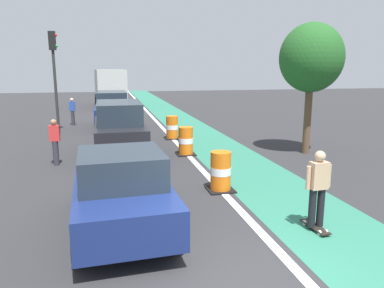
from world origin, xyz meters
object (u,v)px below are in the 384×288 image
parked_sedan_nearest (121,191)px  traffic_barrel_front (221,172)px  skateboarder_on_lane (318,188)px  traffic_barrel_back (172,128)px  parked_suv_third (112,109)px  traffic_barrel_mid (186,141)px  traffic_light_corner (54,64)px  street_tree_sidewalk (311,59)px  parked_suv_second (119,128)px  pedestrian_crossing (55,141)px  delivery_truck_down_block (109,86)px  pedestrian_waiting (72,111)px

parked_sedan_nearest → traffic_barrel_front: bearing=34.8°
skateboarder_on_lane → traffic_barrel_back: skateboarder_on_lane is taller
parked_suv_third → traffic_barrel_mid: parked_suv_third is taller
traffic_light_corner → street_tree_sidewalk: bearing=-34.4°
parked_suv_second → pedestrian_crossing: (-2.22, -1.27, -0.17)m
parked_suv_second → traffic_barrel_back: bearing=46.4°
parked_suv_third → delivery_truck_down_block: (-0.04, 11.99, 0.81)m
skateboarder_on_lane → traffic_barrel_mid: 7.35m
pedestrian_crossing → traffic_barrel_mid: bearing=6.6°
skateboarder_on_lane → pedestrian_crossing: size_ratio=1.05×
parked_sedan_nearest → traffic_barrel_back: parked_sedan_nearest is taller
pedestrian_crossing → pedestrian_waiting: same height
skateboarder_on_lane → parked_suv_second: (-3.72, 7.97, 0.12)m
delivery_truck_down_block → traffic_light_corner: 13.77m
skateboarder_on_lane → traffic_barrel_back: size_ratio=1.55×
traffic_barrel_back → traffic_light_corner: traffic_light_corner is taller
traffic_barrel_mid → delivery_truck_down_block: size_ratio=0.14×
parked_suv_third → parked_sedan_nearest: bearing=-90.0°
traffic_barrel_back → pedestrian_waiting: size_ratio=0.68×
parked_suv_second → pedestrian_crossing: bearing=-150.1°
traffic_barrel_front → pedestrian_crossing: pedestrian_crossing is taller
traffic_barrel_front → traffic_barrel_mid: same height
delivery_truck_down_block → traffic_barrel_front: bearing=-83.4°
traffic_light_corner → street_tree_sidewalk: traffic_light_corner is taller
parked_suv_second → traffic_light_corner: bearing=118.5°
parked_sedan_nearest → traffic_barrel_back: size_ratio=3.84×
parked_sedan_nearest → pedestrian_crossing: size_ratio=2.60×
traffic_barrel_back → skateboarder_on_lane: bearing=-83.7°
skateboarder_on_lane → delivery_truck_down_block: delivery_truck_down_block is taller
traffic_barrel_mid → traffic_barrel_back: bearing=89.2°
traffic_barrel_front → pedestrian_waiting: bearing=110.6°
pedestrian_waiting → street_tree_sidewalk: 13.99m
parked_suv_second → traffic_barrel_front: 5.74m
parked_suv_third → traffic_light_corner: traffic_light_corner is taller
parked_suv_second → pedestrian_waiting: 8.57m
traffic_barrel_mid → parked_suv_second: bearing=163.7°
parked_suv_second → street_tree_sidewalk: size_ratio=0.93×
parked_suv_second → pedestrian_waiting: (-2.46, 8.20, -0.17)m
parked_sedan_nearest → traffic_light_corner: bearing=102.5°
delivery_truck_down_block → street_tree_sidewalk: 21.72m
traffic_barrel_front → pedestrian_waiting: 14.24m
traffic_barrel_mid → street_tree_sidewalk: size_ratio=0.22×
parked_sedan_nearest → traffic_barrel_front: 3.34m
parked_suv_third → street_tree_sidewalk: 11.44m
parked_sedan_nearest → street_tree_sidewalk: size_ratio=0.84×
parked_suv_third → traffic_barrel_back: size_ratio=4.22×
parked_suv_second → parked_suv_third: 6.82m
traffic_barrel_mid → traffic_light_corner: 8.72m
delivery_truck_down_block → pedestrian_waiting: bearing=-101.9°
traffic_barrel_back → street_tree_sidewalk: bearing=-42.1°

